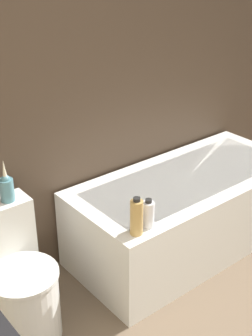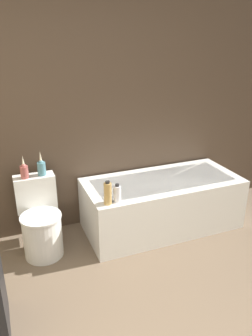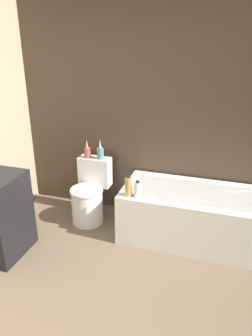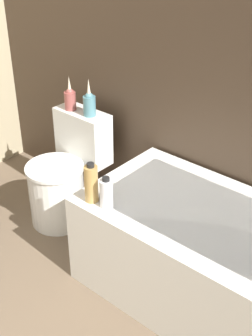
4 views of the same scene
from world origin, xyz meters
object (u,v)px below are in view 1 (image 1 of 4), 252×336
Objects in this scene: bathtub at (187,211)px; vase_silver at (6,187)px; shampoo_bottle_tall at (137,217)px; shampoo_bottle_short at (148,214)px; toilet at (18,283)px.

bathtub is 6.80× the size of vase_silver.
shampoo_bottle_tall reaches higher than bathtub.
toilet is at bearing 155.62° from shampoo_bottle_short.
vase_silver is 0.79m from shampoo_bottle_short.
shampoo_bottle_short is at bearing -24.38° from toilet.
shampoo_bottle_short is (-0.62, -0.28, 0.36)m from bathtub.
toilet is 2.96× the size of vase_silver.
shampoo_bottle_tall is 1.28× the size of shampoo_bottle_short.
toilet is 4.12× the size of shampoo_bottle_short.
vase_silver is (0.08, 0.18, 0.50)m from toilet.
shampoo_bottle_short is (0.10, 0.01, -0.02)m from shampoo_bottle_tall.
bathtub is at bearing 22.27° from shampoo_bottle_tall.
shampoo_bottle_tall is at bearing -28.65° from toilet.
bathtub is 1.35m from vase_silver.
bathtub is 7.39× the size of shampoo_bottle_tall.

